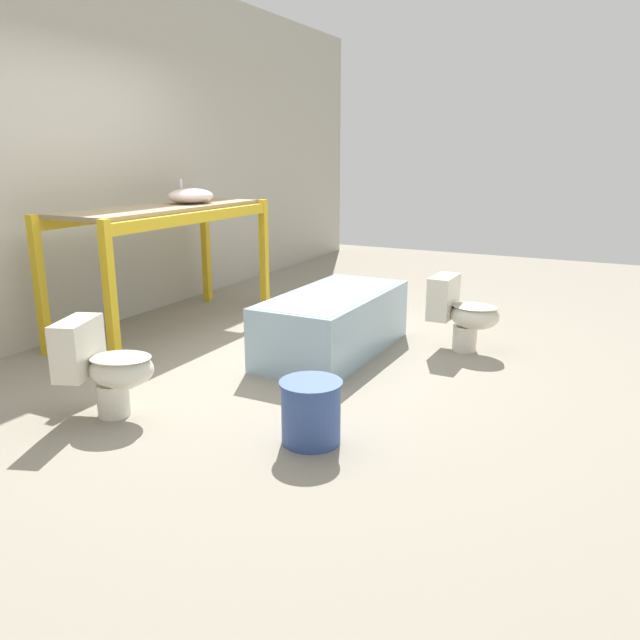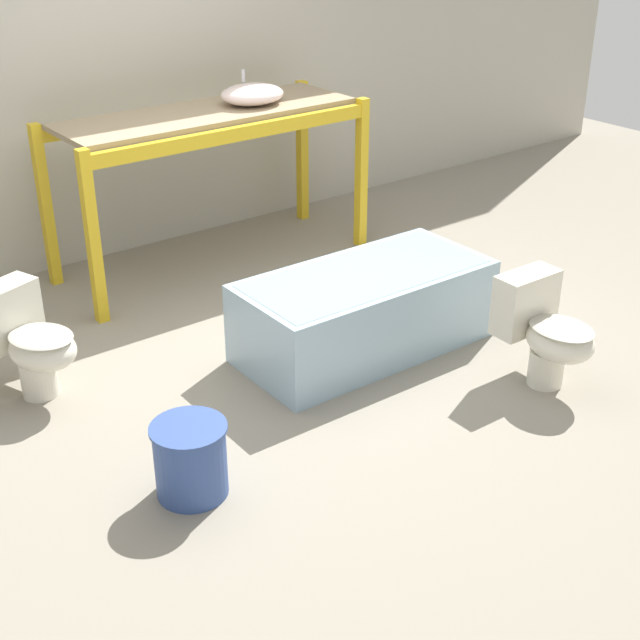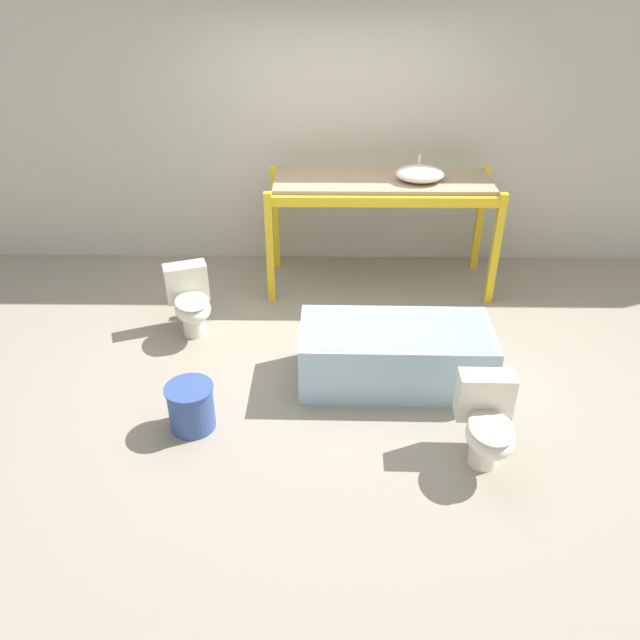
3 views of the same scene
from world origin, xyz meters
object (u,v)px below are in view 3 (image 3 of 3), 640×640
Objects in this scene: bathtub_main at (395,351)px; bucket_white at (191,406)px; toilet_far at (487,422)px; sink_basin at (420,174)px; toilet_near at (190,300)px.

bathtub_main is 4.21× the size of bucket_white.
toilet_far is at bearing -58.80° from bathtub_main.
sink_basin reaches higher than toilet_near.
toilet_far is (0.21, -2.47, -0.84)m from sink_basin.
bathtub_main is at bearing 21.13° from bucket_white.
sink_basin is at bearing 95.83° from toilet_far.
toilet_far is at bearing -55.04° from toilet_near.
toilet_far is (2.25, -1.57, 0.00)m from toilet_near.
bathtub_main reaches higher than bucket_white.
toilet_far reaches higher than bucket_white.
toilet_far is 2.04m from bucket_white.
toilet_near is at bearing -156.21° from sink_basin.
bathtub_main is at bearing 121.61° from toilet_far.
toilet_near is 1.05× the size of toilet_far.
toilet_far is (0.52, -0.88, 0.04)m from bathtub_main.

